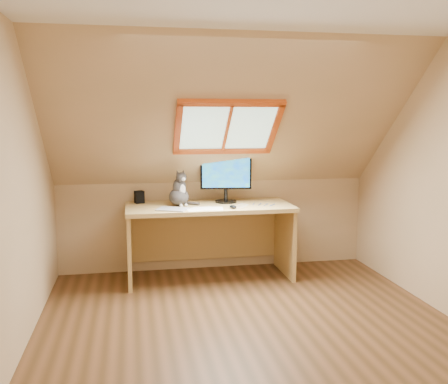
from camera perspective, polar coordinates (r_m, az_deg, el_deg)
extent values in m
plane|color=brown|center=(4.25, 3.10, -15.32)|extent=(3.50, 3.50, 0.00)
cube|color=tan|center=(2.29, 13.79, -4.70)|extent=(3.50, 0.02, 2.40)
cube|color=tan|center=(3.90, -22.62, 0.26)|extent=(0.02, 3.50, 2.40)
cube|color=tan|center=(5.73, -1.00, -3.75)|extent=(3.50, 0.02, 1.00)
cube|color=silver|center=(3.22, 6.95, 20.76)|extent=(3.50, 1.95, 0.02)
cube|color=tan|center=(4.84, 0.51, 8.32)|extent=(3.50, 1.56, 1.41)
cube|color=#B2E0CC|center=(4.92, 0.33, 7.50)|extent=(0.90, 0.53, 0.48)
cube|color=#CE4013|center=(4.92, 0.33, 7.50)|extent=(1.02, 0.64, 0.59)
cube|color=tan|center=(5.30, -1.70, -1.71)|extent=(1.75, 0.77, 0.04)
cube|color=tan|center=(5.32, -10.75, -6.21)|extent=(0.04, 0.69, 0.75)
cube|color=tan|center=(5.57, 6.97, -5.46)|extent=(0.04, 0.69, 0.75)
cube|color=tan|center=(5.72, -2.23, -5.04)|extent=(1.65, 0.03, 0.53)
cylinder|color=black|center=(5.45, 0.22, -1.09)|extent=(0.23, 0.23, 0.02)
cylinder|color=black|center=(5.43, 0.22, -0.31)|extent=(0.04, 0.04, 0.13)
cube|color=black|center=(5.40, 0.22, 2.25)|extent=(0.55, 0.12, 0.36)
cube|color=#001DC6|center=(5.37, 0.23, 2.22)|extent=(0.51, 0.08, 0.32)
ellipsoid|color=#3F3B38|center=(5.28, -5.20, -0.55)|extent=(0.29, 0.32, 0.18)
ellipsoid|color=#3F3B38|center=(5.25, -5.13, 0.56)|extent=(0.18, 0.18, 0.20)
ellipsoid|color=silver|center=(5.20, -4.80, 0.27)|extent=(0.08, 0.06, 0.11)
ellipsoid|color=#3F3B38|center=(5.20, -4.91, 1.71)|extent=(0.14, 0.13, 0.10)
sphere|color=silver|center=(5.16, -4.65, 1.48)|extent=(0.04, 0.04, 0.04)
cone|color=#3F3B38|center=(5.19, -5.35, 2.26)|extent=(0.07, 0.06, 0.06)
cone|color=#3F3B38|center=(5.23, -4.69, 2.31)|extent=(0.06, 0.07, 0.06)
cube|color=black|center=(5.47, -9.66, -0.57)|extent=(0.11, 0.11, 0.13)
cube|color=#B2B2B7|center=(5.03, -5.92, -1.97)|extent=(0.36, 0.31, 0.01)
ellipsoid|color=black|center=(5.08, 1.03, -1.71)|extent=(0.09, 0.12, 0.03)
cube|color=white|center=(5.03, -2.13, -2.00)|extent=(0.33, 0.27, 0.00)
cube|color=white|center=(5.03, -2.13, -1.98)|extent=(0.32, 0.24, 0.00)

